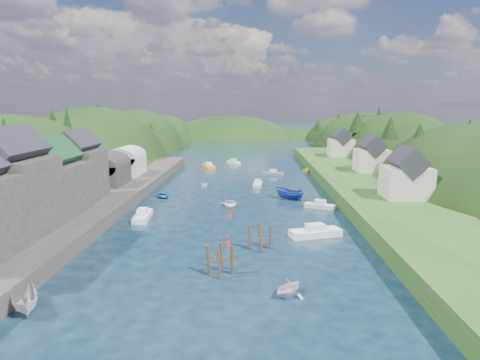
{
  "coord_description": "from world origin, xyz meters",
  "views": [
    {
      "loc": [
        2.24,
        -42.32,
        17.15
      ],
      "look_at": [
        0.0,
        28.0,
        4.0
      ],
      "focal_mm": 30.0,
      "sensor_mm": 36.0,
      "label": 1
    }
  ],
  "objects_px": {
    "piling_cluster_far": "(260,239)",
    "channel_buoy_near": "(228,242)",
    "piling_cluster_near": "(220,263)",
    "channel_buoy_far": "(230,213)"
  },
  "relations": [
    {
      "from": "piling_cluster_near",
      "to": "channel_buoy_far",
      "type": "xyz_separation_m",
      "value": [
        -0.25,
        22.15,
        -0.77
      ]
    },
    {
      "from": "channel_buoy_far",
      "to": "piling_cluster_far",
      "type": "bearing_deg",
      "value": -72.89
    },
    {
      "from": "piling_cluster_far",
      "to": "channel_buoy_far",
      "type": "bearing_deg",
      "value": 107.11
    },
    {
      "from": "piling_cluster_far",
      "to": "channel_buoy_far",
      "type": "xyz_separation_m",
      "value": [
        -4.47,
        14.51,
        -0.7
      ]
    },
    {
      "from": "channel_buoy_near",
      "to": "piling_cluster_far",
      "type": "bearing_deg",
      "value": -13.71
    },
    {
      "from": "piling_cluster_near",
      "to": "channel_buoy_near",
      "type": "bearing_deg",
      "value": 88.36
    },
    {
      "from": "piling_cluster_far",
      "to": "channel_buoy_near",
      "type": "bearing_deg",
      "value": 166.29
    },
    {
      "from": "piling_cluster_near",
      "to": "channel_buoy_near",
      "type": "xyz_separation_m",
      "value": [
        0.25,
        8.6,
        -0.77
      ]
    },
    {
      "from": "piling_cluster_far",
      "to": "channel_buoy_far",
      "type": "height_order",
      "value": "piling_cluster_far"
    },
    {
      "from": "piling_cluster_near",
      "to": "channel_buoy_far",
      "type": "height_order",
      "value": "piling_cluster_near"
    }
  ]
}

